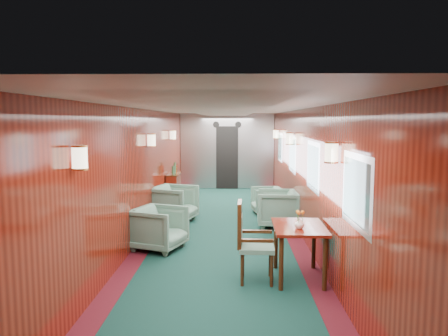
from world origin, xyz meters
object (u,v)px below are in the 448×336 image
armchair_left_far (174,204)px  armchair_right_far (267,200)px  credenza (174,189)px  dining_table (299,234)px  armchair_left_near (159,228)px  side_chair (249,238)px  armchair_right_near (278,209)px

armchair_left_far → armchair_right_far: size_ratio=1.27×
credenza → armchair_left_far: credenza is taller
dining_table → armchair_left_near: 2.56m
armchair_left_near → armchair_left_far: size_ratio=0.92×
dining_table → credenza: (-2.45, 5.25, -0.20)m
armchair_left_near → armchair_right_far: bearing=-14.4°
dining_table → armchair_left_far: bearing=124.0°
dining_table → credenza: credenza is taller
armchair_left_far → side_chair: bearing=-137.9°
armchair_left_far → armchair_right_near: 2.23m
armchair_left_far → armchair_right_near: size_ratio=1.04×
dining_table → side_chair: bearing=-170.7°
armchair_left_far → armchair_right_near: (2.20, -0.39, -0.01)m
armchair_right_near → armchair_right_far: armchair_right_near is taller
armchair_left_near → armchair_right_far: (2.05, 2.93, -0.05)m
dining_table → side_chair: 0.70m
armchair_left_near → armchair_right_far: 3.57m
side_chair → armchair_right_far: 4.41m
dining_table → armchair_right_far: (-0.12, 4.26, -0.32)m
side_chair → credenza: credenza is taller
credenza → armchair_right_near: 3.35m
credenza → armchair_right_near: bearing=-42.8°
dining_table → armchair_left_far: armchair_left_far is taller
armchair_right_far → armchair_right_near: bearing=-2.7°
armchair_left_far → armchair_right_near: armchair_left_far is taller
side_chair → armchair_right_far: size_ratio=1.60×
armchair_right_near → dining_table: bearing=4.2°
credenza → armchair_left_near: size_ratio=1.38×
side_chair → armchair_left_far: (-1.50, 3.46, -0.20)m
credenza → armchair_right_far: size_ratio=1.61×
side_chair → armchair_left_far: size_ratio=1.26×
armchair_left_far → armchair_right_far: 2.26m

